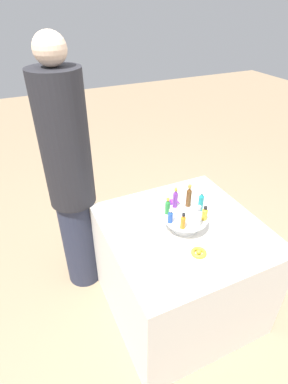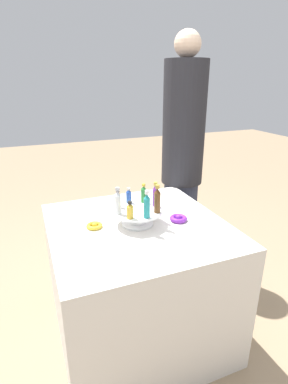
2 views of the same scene
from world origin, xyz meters
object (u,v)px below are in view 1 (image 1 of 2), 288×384
bottle_teal (201,202)px  bottle_green (168,206)px  bottle_clear (198,217)px  bottle_blue (170,217)px  bottle_purple (175,198)px  bottle_brown (189,196)px  person_figure (71,181)px  bottle_gold (205,214)px  bottle_orange (183,221)px  ribbon_bow_gold (199,253)px  display_stand (185,220)px  ribbon_bow_purple (173,204)px

bottle_teal → bottle_green: (0.19, -0.06, -0.02)m
bottle_teal → bottle_clear: size_ratio=1.02×
bottle_green → bottle_blue: bearing=72.8°
bottle_teal → bottle_purple: bearing=-39.7°
bottle_brown → bottle_clear: size_ratio=1.05×
bottle_brown → bottle_blue: 0.20m
bottle_green → person_figure: person_figure is taller
bottle_gold → bottle_orange: 0.15m
bottle_brown → bottle_gold: bearing=95.3°
person_figure → bottle_orange: bearing=-7.8°
bottle_blue → bottle_clear: (-0.12, 0.10, 0.02)m
bottle_gold → bottle_teal: 0.09m
bottle_blue → ribbon_bow_gold: size_ratio=1.04×
bottle_teal → bottle_blue: 0.22m
bottle_gold → bottle_purple: size_ratio=0.66×
bottle_orange → bottle_purple: bearing=-107.2°
bottle_gold → bottle_brown: bearing=-84.7°
bottle_teal → bottle_brown: size_ratio=0.96×
display_stand → person_figure: (0.53, -0.55, 0.10)m
ribbon_bow_gold → bottle_blue: bearing=-73.6°
bottle_brown → bottle_orange: bearing=50.3°
bottle_teal → ribbon_bow_purple: (0.06, -0.21, -0.14)m
bottle_gold → bottle_blue: (0.19, -0.06, -0.00)m
display_stand → bottle_green: bearing=-39.7°
bottle_green → ribbon_bow_gold: bottle_green is taller
bottle_blue → display_stand: bearing=-174.7°
bottle_orange → bottle_clear: bearing=162.8°
bottle_clear → ribbon_bow_purple: 0.35m
bottle_orange → bottle_clear: bottle_clear is taller
bottle_clear → ribbon_bow_purple: (-0.03, -0.33, -0.13)m
bottle_teal → bottle_clear: bearing=50.3°
bottle_brown → ribbon_bow_purple: bearing=-80.3°
display_stand → bottle_brown: 0.14m
bottle_clear → bottle_brown: bearing=-107.2°
bottle_brown → bottle_clear: 0.20m
bottle_teal → bottle_clear: bottle_teal is taller
display_stand → bottle_blue: bottle_blue is taller
bottle_purple → bottle_teal: bearing=140.3°
bottle_blue → person_figure: bearing=-52.8°
bottle_gold → ribbon_bow_gold: bearing=50.2°
bottle_clear → person_figure: size_ratio=0.08×
bottle_purple → bottle_brown: bearing=162.8°
bottle_purple → bottle_orange: 0.20m
bottle_brown → bottle_green: size_ratio=1.38×
bottle_purple → person_figure: bearing=-40.3°
display_stand → bottle_orange: 0.13m
bottle_teal → bottle_blue: (0.21, 0.02, -0.03)m
bottle_clear → ribbon_bow_purple: size_ratio=1.49×
ribbon_bow_purple → person_figure: 0.68m
bottle_teal → bottle_brown: (0.04, -0.07, 0.00)m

